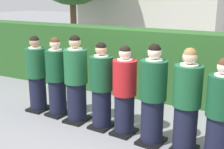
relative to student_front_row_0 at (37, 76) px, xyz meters
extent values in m
plane|color=slate|center=(1.85, -0.16, -0.75)|extent=(60.00, 60.00, 0.00)
cylinder|color=black|center=(0.00, 0.00, -0.39)|extent=(0.35, 0.35, 0.73)
cube|color=black|center=(0.00, 0.00, -0.73)|extent=(0.38, 0.46, 0.05)
cylinder|color=#19512D|center=(0.00, 0.00, 0.28)|extent=(0.41, 0.41, 0.60)
cylinder|color=white|center=(0.00, 0.00, 0.58)|extent=(0.26, 0.26, 0.03)
cube|color=navy|center=(0.00, 0.20, 0.40)|extent=(0.04, 0.01, 0.27)
sphere|color=tan|center=(0.00, 0.00, 0.70)|extent=(0.21, 0.21, 0.21)
sphere|color=black|center=(0.00, 0.00, 0.74)|extent=(0.19, 0.19, 0.19)
cube|color=white|center=(0.01, 0.27, 0.19)|extent=(0.15, 0.01, 0.20)
cylinder|color=black|center=(0.53, -0.01, -0.39)|extent=(0.35, 0.35, 0.73)
cube|color=black|center=(0.53, -0.01, -0.73)|extent=(0.42, 0.49, 0.05)
cylinder|color=#144728|center=(0.53, -0.01, 0.28)|extent=(0.41, 0.41, 0.61)
cylinder|color=white|center=(0.53, -0.01, 0.59)|extent=(0.26, 0.26, 0.03)
cube|color=navy|center=(0.55, 0.18, 0.40)|extent=(0.04, 0.02, 0.27)
sphere|color=beige|center=(0.53, -0.01, 0.71)|extent=(0.21, 0.21, 0.21)
sphere|color=#472D19|center=(0.53, -0.01, 0.74)|extent=(0.19, 0.19, 0.19)
cube|color=white|center=(0.56, 0.25, 0.19)|extent=(0.15, 0.02, 0.20)
cylinder|color=black|center=(1.05, -0.09, -0.37)|extent=(0.37, 0.37, 0.77)
cube|color=black|center=(1.05, -0.09, -0.73)|extent=(0.40, 0.49, 0.05)
cylinder|color=#1E5B33|center=(1.05, -0.09, 0.34)|extent=(0.44, 0.44, 0.64)
cylinder|color=white|center=(1.05, -0.09, 0.66)|extent=(0.27, 0.27, 0.03)
cube|color=#236038|center=(1.06, 0.11, 0.47)|extent=(0.04, 0.01, 0.28)
sphere|color=tan|center=(1.05, -0.09, 0.79)|extent=(0.22, 0.22, 0.22)
sphere|color=black|center=(1.05, -0.09, 0.82)|extent=(0.20, 0.20, 0.20)
cylinder|color=black|center=(1.62, -0.12, -0.39)|extent=(0.35, 0.35, 0.73)
cube|color=black|center=(1.62, -0.12, -0.73)|extent=(0.40, 0.48, 0.05)
cylinder|color=#144728|center=(1.62, -0.12, 0.28)|extent=(0.41, 0.41, 0.61)
cylinder|color=white|center=(1.62, -0.12, 0.59)|extent=(0.26, 0.26, 0.03)
cube|color=gold|center=(1.63, 0.08, 0.40)|extent=(0.04, 0.01, 0.27)
sphere|color=tan|center=(1.62, -0.12, 0.71)|extent=(0.21, 0.21, 0.21)
sphere|color=black|center=(1.62, -0.12, 0.74)|extent=(0.19, 0.19, 0.19)
cube|color=white|center=(1.64, 0.15, 0.19)|extent=(0.15, 0.02, 0.20)
cylinder|color=black|center=(2.09, -0.16, -0.39)|extent=(0.35, 0.35, 0.73)
cube|color=black|center=(2.09, -0.16, -0.73)|extent=(0.41, 0.49, 0.05)
cylinder|color=#AD191E|center=(2.09, -0.16, 0.27)|extent=(0.41, 0.41, 0.60)
cylinder|color=white|center=(2.09, -0.16, 0.58)|extent=(0.25, 0.25, 0.03)
cube|color=#236038|center=(2.12, 0.04, 0.39)|extent=(0.04, 0.02, 0.26)
sphere|color=beige|center=(2.09, -0.16, 0.70)|extent=(0.21, 0.21, 0.21)
sphere|color=black|center=(2.09, -0.16, 0.73)|extent=(0.19, 0.19, 0.19)
cube|color=white|center=(2.12, 0.11, 0.18)|extent=(0.15, 0.02, 0.20)
cylinder|color=black|center=(2.65, -0.26, -0.37)|extent=(0.37, 0.37, 0.77)
cube|color=black|center=(2.65, -0.26, -0.73)|extent=(0.44, 0.52, 0.05)
cylinder|color=#144728|center=(2.65, -0.26, 0.33)|extent=(0.43, 0.43, 0.63)
cylinder|color=white|center=(2.65, -0.26, 0.65)|extent=(0.27, 0.27, 0.03)
cube|color=gold|center=(2.67, -0.05, 0.45)|extent=(0.04, 0.02, 0.28)
sphere|color=beige|center=(2.65, -0.26, 0.77)|extent=(0.22, 0.22, 0.22)
sphere|color=black|center=(2.65, -0.26, 0.81)|extent=(0.20, 0.20, 0.20)
cube|color=white|center=(2.68, 0.02, 0.23)|extent=(0.15, 0.03, 0.20)
cylinder|color=black|center=(3.19, -0.28, -0.38)|extent=(0.36, 0.36, 0.76)
cube|color=black|center=(3.19, -0.28, -0.73)|extent=(0.42, 0.51, 0.05)
cylinder|color=#19512D|center=(3.19, -0.28, 0.32)|extent=(0.43, 0.43, 0.63)
cylinder|color=white|center=(3.19, -0.28, 0.64)|extent=(0.27, 0.27, 0.03)
cube|color=gold|center=(3.21, -0.08, 0.44)|extent=(0.04, 0.02, 0.28)
sphere|color=beige|center=(3.19, -0.28, 0.76)|extent=(0.21, 0.21, 0.21)
sphere|color=olive|center=(3.19, -0.28, 0.80)|extent=(0.20, 0.20, 0.20)
cube|color=white|center=(3.22, -0.01, 0.22)|extent=(0.15, 0.02, 0.20)
cylinder|color=black|center=(3.69, -0.36, -0.40)|extent=(0.34, 0.34, 0.72)
cylinder|color=#144728|center=(3.69, -0.36, 0.26)|extent=(0.41, 0.41, 0.59)
cylinder|color=white|center=(3.69, -0.36, 0.56)|extent=(0.25, 0.25, 0.03)
cube|color=#285623|center=(1.85, 1.92, 0.05)|extent=(11.70, 0.70, 1.60)
cylinder|color=brown|center=(-2.63, 5.13, 0.28)|extent=(0.24, 0.24, 2.07)
camera|label=1|loc=(4.18, -4.55, 1.64)|focal=47.89mm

